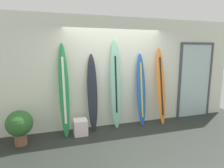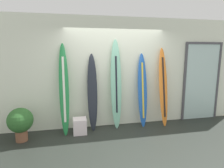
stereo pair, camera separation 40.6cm
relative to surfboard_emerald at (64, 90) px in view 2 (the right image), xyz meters
The scene contains 10 objects.
ground 1.92m from the surfboard_emerald, 36.57° to the right, with size 8.00×8.00×0.04m, color #242923.
wall_back 1.37m from the surfboard_emerald, 15.29° to the left, with size 7.20×0.20×2.80m, color silver.
surfboard_emerald is the anchor object (origin of this frame).
surfboard_charcoal 0.68m from the surfboard_emerald, ahead, with size 0.26×0.31×1.90m.
surfboard_seafoam 1.28m from the surfboard_emerald, ahead, with size 0.28×0.30×2.25m.
surfboard_cobalt 1.97m from the surfboard_emerald, ahead, with size 0.25×0.34×1.90m.
surfboard_sunset 2.52m from the surfboard_emerald, ahead, with size 0.25×0.42×2.05m.
display_block_left 0.94m from the surfboard_emerald, 17.45° to the right, with size 0.32×0.32×0.37m.
glass_door 3.82m from the surfboard_emerald, ahead, with size 1.13×0.06×2.20m.
potted_plant 1.14m from the surfboard_emerald, 165.80° to the right, with size 0.54×0.54×0.75m.
Camera 2 is at (-1.06, -3.46, 1.94)m, focal length 29.99 mm.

